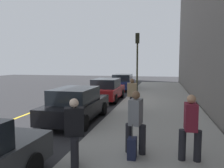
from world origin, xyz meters
name	(u,v)px	position (x,y,z in m)	size (l,w,h in m)	color
ground_plane	(110,101)	(0.00, 0.00, 0.00)	(56.00, 56.00, 0.00)	#28282B
sidewalk	(159,101)	(0.00, -3.30, 0.07)	(28.00, 4.60, 0.15)	gray
lane_stripe_centre	(67,99)	(0.00, 3.20, 0.00)	(28.00, 0.14, 0.01)	gold
parked_car_black	(76,104)	(-5.65, 0.22, 0.76)	(4.49, 1.95, 1.51)	black
parked_car_red	(107,90)	(0.04, 0.23, 0.76)	(4.23, 1.91, 1.51)	black
parked_car_navy	(123,82)	(6.11, 0.14, 0.76)	(4.50, 1.94, 1.51)	black
pedestrian_grey_coat	(136,120)	(-9.00, -2.81, 1.06)	(0.50, 0.56, 1.71)	black
pedestrian_black_coat	(74,131)	(-10.14, -1.51, 1.03)	(0.52, 0.51, 1.65)	black
pedestrian_tan_coat	(132,94)	(-3.94, -2.04, 1.05)	(0.55, 0.50, 1.68)	black
pedestrian_burgundy_coat	(190,126)	(-9.17, -4.20, 1.05)	(0.46, 0.55, 1.68)	black
traffic_light_pole	(137,54)	(1.00, -1.76, 3.19)	(0.35, 0.26, 4.50)	#2D2D19
rolling_suitcase	(132,148)	(-9.35, -2.76, 0.42)	(0.34, 0.22, 0.90)	#191E38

